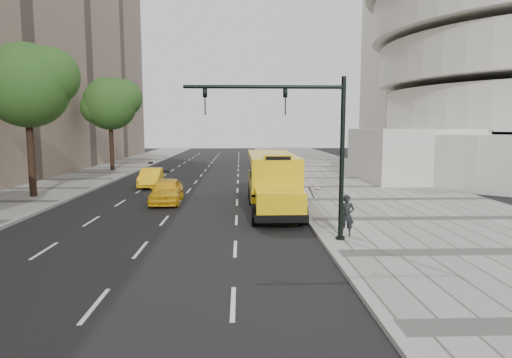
{
  "coord_description": "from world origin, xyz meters",
  "views": [
    {
      "loc": [
        2.7,
        -25.53,
        4.48
      ],
      "look_at": [
        3.5,
        -4.0,
        1.9
      ],
      "focal_mm": 30.0,
      "sensor_mm": 36.0,
      "label": 1
    }
  ],
  "objects_px": {
    "tree_c": "(111,103)",
    "taxi_far": "(151,178)",
    "tree_b": "(28,85)",
    "taxi_near": "(167,191)",
    "pedestrian": "(347,215)",
    "school_bus": "(272,175)",
    "traffic_signal": "(306,138)"
  },
  "relations": [
    {
      "from": "traffic_signal",
      "to": "taxi_near",
      "type": "bearing_deg",
      "value": 126.65
    },
    {
      "from": "tree_b",
      "to": "taxi_far",
      "type": "relative_size",
      "value": 2.24
    },
    {
      "from": "taxi_far",
      "to": "pedestrian",
      "type": "xyz_separation_m",
      "value": [
        11.07,
        -15.9,
        0.27
      ]
    },
    {
      "from": "tree_b",
      "to": "taxi_near",
      "type": "relative_size",
      "value": 2.22
    },
    {
      "from": "school_bus",
      "to": "taxi_near",
      "type": "xyz_separation_m",
      "value": [
        -6.21,
        1.15,
        -1.02
      ]
    },
    {
      "from": "taxi_far",
      "to": "traffic_signal",
      "type": "xyz_separation_m",
      "value": [
        9.29,
        -16.44,
        3.38
      ]
    },
    {
      "from": "taxi_near",
      "to": "pedestrian",
      "type": "bearing_deg",
      "value": -47.47
    },
    {
      "from": "tree_c",
      "to": "traffic_signal",
      "type": "distance_m",
      "value": 32.44
    },
    {
      "from": "tree_b",
      "to": "pedestrian",
      "type": "distance_m",
      "value": 21.32
    },
    {
      "from": "traffic_signal",
      "to": "pedestrian",
      "type": "bearing_deg",
      "value": 16.97
    },
    {
      "from": "tree_c",
      "to": "traffic_signal",
      "type": "xyz_separation_m",
      "value": [
        15.59,
        -28.31,
        -2.89
      ]
    },
    {
      "from": "tree_c",
      "to": "pedestrian",
      "type": "distance_m",
      "value": 33.29
    },
    {
      "from": "taxi_far",
      "to": "tree_b",
      "type": "bearing_deg",
      "value": -144.49
    },
    {
      "from": "pedestrian",
      "to": "traffic_signal",
      "type": "xyz_separation_m",
      "value": [
        -1.78,
        -0.54,
        3.11
      ]
    },
    {
      "from": "taxi_far",
      "to": "traffic_signal",
      "type": "height_order",
      "value": "traffic_signal"
    },
    {
      "from": "pedestrian",
      "to": "traffic_signal",
      "type": "relative_size",
      "value": 0.26
    },
    {
      "from": "traffic_signal",
      "to": "taxi_far",
      "type": "bearing_deg",
      "value": 119.45
    },
    {
      "from": "tree_b",
      "to": "taxi_near",
      "type": "distance_m",
      "value": 10.97
    },
    {
      "from": "tree_c",
      "to": "traffic_signal",
      "type": "bearing_deg",
      "value": -61.15
    },
    {
      "from": "tree_c",
      "to": "pedestrian",
      "type": "relative_size",
      "value": 5.76
    },
    {
      "from": "taxi_near",
      "to": "traffic_signal",
      "type": "bearing_deg",
      "value": -55.66
    },
    {
      "from": "school_bus",
      "to": "taxi_near",
      "type": "relative_size",
      "value": 2.65
    },
    {
      "from": "taxi_near",
      "to": "tree_c",
      "type": "bearing_deg",
      "value": 112.24
    },
    {
      "from": "tree_b",
      "to": "taxi_near",
      "type": "height_order",
      "value": "tree_b"
    },
    {
      "from": "pedestrian",
      "to": "traffic_signal",
      "type": "bearing_deg",
      "value": -147.16
    },
    {
      "from": "tree_b",
      "to": "traffic_signal",
      "type": "relative_size",
      "value": 1.52
    },
    {
      "from": "school_bus",
      "to": "traffic_signal",
      "type": "relative_size",
      "value": 1.81
    },
    {
      "from": "tree_c",
      "to": "taxi_far",
      "type": "relative_size",
      "value": 2.21
    },
    {
      "from": "pedestrian",
      "to": "tree_b",
      "type": "bearing_deg",
      "value": 164.19
    },
    {
      "from": "school_bus",
      "to": "taxi_near",
      "type": "height_order",
      "value": "school_bus"
    },
    {
      "from": "taxi_near",
      "to": "taxi_far",
      "type": "bearing_deg",
      "value": 106.1
    },
    {
      "from": "taxi_far",
      "to": "pedestrian",
      "type": "bearing_deg",
      "value": -59.04
    }
  ]
}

